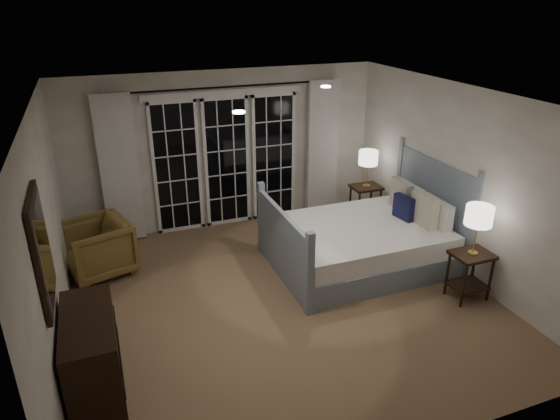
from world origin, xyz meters
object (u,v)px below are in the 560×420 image
object	(u,v)px
nightstand_left	(470,269)
dresser	(92,354)
bed	(364,241)
lamp_left	(479,216)
armchair	(97,248)
lamp_right	(368,158)
nightstand_right	(365,198)

from	to	relation	value
nightstand_left	dresser	distance (m)	4.42
bed	lamp_left	size ratio (longest dim) A/B	3.83
bed	armchair	world-z (taller)	bed
lamp_right	dresser	world-z (taller)	lamp_right
nightstand_right	lamp_right	world-z (taller)	lamp_right
bed	lamp_right	size ratio (longest dim) A/B	3.98
bed	armchair	size ratio (longest dim) A/B	2.86
nightstand_left	nightstand_right	size ratio (longest dim) A/B	1.01
lamp_right	dresser	xyz separation A→B (m)	(-4.39, -2.53, -0.70)
lamp_right	armchair	distance (m)	4.32
lamp_left	lamp_right	distance (m)	2.52
nightstand_left	lamp_right	bearing A→B (deg)	90.71
lamp_right	nightstand_left	bearing A→B (deg)	-89.29
lamp_left	dresser	distance (m)	4.47
lamp_left	lamp_right	xyz separation A→B (m)	(-0.03, 2.52, -0.02)
bed	dresser	size ratio (longest dim) A/B	2.10
bed	lamp_left	distance (m)	1.66
lamp_right	dresser	size ratio (longest dim) A/B	0.53
nightstand_left	dresser	bearing A→B (deg)	-179.81
lamp_right	dresser	bearing A→B (deg)	-150.01
armchair	dresser	xyz separation A→B (m)	(-0.13, -2.29, 0.02)
nightstand_left	lamp_left	size ratio (longest dim) A/B	1.00
armchair	dresser	size ratio (longest dim) A/B	0.73
nightstand_right	lamp_left	bearing A→B (deg)	-89.29
nightstand_right	dresser	bearing A→B (deg)	-150.01
lamp_left	lamp_right	size ratio (longest dim) A/B	1.04
nightstand_right	lamp_right	size ratio (longest dim) A/B	1.03
bed	lamp_left	world-z (taller)	bed
lamp_right	nightstand_right	bearing A→B (deg)	-90.00
nightstand_right	armchair	distance (m)	4.26
bed	armchair	bearing A→B (deg)	163.68
dresser	armchair	bearing A→B (deg)	86.75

